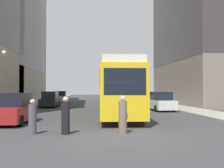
% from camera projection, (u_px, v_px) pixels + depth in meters
% --- Properties ---
extents(ground_plane, '(200.00, 200.00, 0.00)m').
position_uv_depth(ground_plane, '(120.00, 139.00, 10.64)').
color(ground_plane, '#38383A').
extents(sidewalk_left, '(3.02, 120.00, 0.15)m').
position_uv_depth(sidewalk_left, '(50.00, 100.00, 49.69)').
color(sidewalk_left, gray).
rests_on(sidewalk_left, ground).
extents(sidewalk_right, '(3.02, 120.00, 0.15)m').
position_uv_depth(sidewalk_right, '(138.00, 100.00, 51.25)').
color(sidewalk_right, gray).
rests_on(sidewalk_right, ground).
extents(streetcar, '(3.24, 14.75, 3.89)m').
position_uv_depth(streetcar, '(116.00, 89.00, 20.87)').
color(streetcar, black).
rests_on(streetcar, ground).
extents(transit_bus, '(2.63, 12.90, 3.45)m').
position_uv_depth(transit_bus, '(127.00, 90.00, 37.62)').
color(transit_bus, black).
rests_on(transit_bus, ground).
extents(parked_car_left_near, '(1.93, 4.96, 1.82)m').
position_uv_depth(parked_car_left_near, '(50.00, 100.00, 30.78)').
color(parked_car_left_near, black).
rests_on(parked_car_left_near, ground).
extents(parked_car_left_mid, '(1.93, 4.25, 1.82)m').
position_uv_depth(parked_car_left_mid, '(61.00, 97.00, 43.01)').
color(parked_car_left_mid, black).
rests_on(parked_car_left_mid, ground).
extents(parked_car_right_far, '(1.98, 4.93, 1.82)m').
position_uv_depth(parked_car_right_far, '(160.00, 102.00, 25.53)').
color(parked_car_right_far, black).
rests_on(parked_car_right_far, ground).
extents(parked_car_left_far, '(2.04, 4.42, 1.82)m').
position_uv_depth(parked_car_left_far, '(13.00, 109.00, 15.66)').
color(parked_car_left_far, black).
rests_on(parked_car_left_far, ground).
extents(pedestrian_crossing_near, '(0.38, 0.38, 1.70)m').
position_uv_depth(pedestrian_crossing_near, '(66.00, 117.00, 11.82)').
color(pedestrian_crossing_near, black).
rests_on(pedestrian_crossing_near, ground).
extents(pedestrian_crossing_far, '(0.39, 0.39, 1.74)m').
position_uv_depth(pedestrian_crossing_far, '(123.00, 116.00, 12.00)').
color(pedestrian_crossing_far, '#6B5B4C').
rests_on(pedestrian_crossing_far, ground).
extents(pedestrian_on_sidewalk, '(0.36, 0.36, 1.59)m').
position_uv_depth(pedestrian_on_sidewalk, '(33.00, 118.00, 11.83)').
color(pedestrian_on_sidewalk, '#4C4C56').
rests_on(pedestrian_on_sidewalk, ground).
extents(building_right_corner, '(15.73, 20.06, 23.36)m').
position_uv_depth(building_right_corner, '(224.00, 18.00, 36.51)').
color(building_right_corner, slate).
rests_on(building_right_corner, ground).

